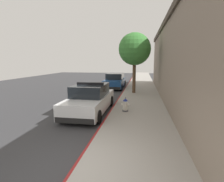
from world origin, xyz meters
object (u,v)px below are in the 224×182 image
object	(u,v)px
parked_car_silver_ahead	(115,81)
street_tree	(135,49)
police_cruiser	(90,99)
fire_hydrant	(125,105)

from	to	relation	value
parked_car_silver_ahead	street_tree	world-z (taller)	street_tree
parked_car_silver_ahead	street_tree	size ratio (longest dim) A/B	0.97
police_cruiser	fire_hydrant	size ratio (longest dim) A/B	6.37
parked_car_silver_ahead	fire_hydrant	xyz separation A→B (m)	(2.00, -9.52, -0.23)
police_cruiser	parked_car_silver_ahead	distance (m)	9.52
parked_car_silver_ahead	street_tree	xyz separation A→B (m)	(2.17, -3.56, 3.06)
police_cruiser	street_tree	bearing A→B (deg)	70.48
parked_car_silver_ahead	street_tree	bearing A→B (deg)	-58.67
police_cruiser	parked_car_silver_ahead	size ratio (longest dim) A/B	1.00
fire_hydrant	police_cruiser	bearing A→B (deg)	-179.88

